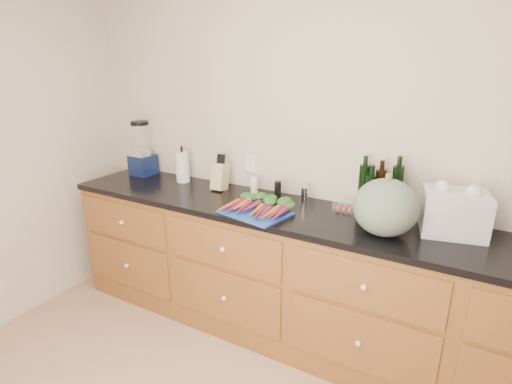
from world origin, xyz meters
The scene contains 15 objects.
wall_back centered at (0.00, 1.62, 1.30)m, with size 4.10×0.05×2.60m, color beige.
cabinets centered at (0.00, 1.30, 0.45)m, with size 3.60×0.64×0.90m.
countertop centered at (0.00, 1.30, 0.92)m, with size 3.64×0.62×0.04m, color black.
cutting_board centered at (-0.30, 1.14, 0.95)m, with size 0.41×0.31×0.01m, color #1F46A6.
carrots centered at (-0.30, 1.18, 0.97)m, with size 0.41×0.30×0.06m.
squash centered at (0.47, 1.22, 1.10)m, with size 0.35×0.35×0.32m, color #526151.
blender_appliance centered at (-1.57, 1.46, 1.14)m, with size 0.18×0.18×0.45m.
paper_towel centered at (-1.14, 1.46, 1.06)m, with size 0.11×0.11×0.24m, color silver.
knife_block centered at (-0.77, 1.44, 1.04)m, with size 0.10×0.10×0.20m, color tan.
grinder_salt centered at (-0.50, 1.48, 1.00)m, with size 0.05×0.05×0.12m, color white.
grinder_pepper centered at (-0.31, 1.48, 1.00)m, with size 0.05×0.05×0.12m, color black.
canister_chrome centered at (-0.11, 1.48, 0.99)m, with size 0.05×0.05×0.11m, color white.
tomato_box centered at (0.18, 1.47, 0.97)m, with size 0.14×0.11×0.06m, color white.
bottles centered at (0.36, 1.51, 1.09)m, with size 0.27×0.14×0.32m.
grocery_bag centered at (0.80, 1.42, 1.06)m, with size 0.33×0.26×0.24m, color silver, non-canonical shape.
Camera 1 is at (0.86, -0.91, 1.87)m, focal length 28.00 mm.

